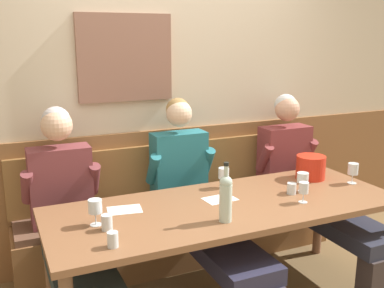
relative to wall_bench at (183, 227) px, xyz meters
name	(u,v)px	position (x,y,z in m)	size (l,w,h in m)	color
room_wall_back	(169,85)	(0.00, 0.26, 1.12)	(6.80, 0.12, 2.80)	beige
wood_wainscot_panel	(173,190)	(0.00, 0.21, 0.24)	(6.80, 0.03, 1.05)	brown
wall_bench	(183,227)	(0.00, 0.00, 0.00)	(2.59, 0.42, 0.94)	brown
dining_table	(227,215)	(0.00, -0.73, 0.38)	(2.29, 0.87, 0.73)	brown
person_center_left_seat	(71,223)	(-0.93, -0.39, 0.35)	(0.53, 1.33, 1.32)	#24312F
person_right_seat	(200,204)	(-0.04, -0.40, 0.34)	(0.52, 1.32, 1.33)	#37313F
person_center_right_seat	(311,185)	(0.95, -0.39, 0.34)	(0.53, 1.33, 1.31)	#372E2E
ice_bucket	(311,167)	(0.83, -0.51, 0.54)	(0.22, 0.22, 0.18)	red
wine_bottle_amber_mid	(226,197)	(-0.14, -0.96, 0.60)	(0.08, 0.08, 0.36)	#B9CEBD
wine_glass_right_end	(353,169)	(1.04, -0.73, 0.56)	(0.07, 0.07, 0.15)	silver
wine_glass_near_bucket	(304,188)	(0.46, -0.90, 0.55)	(0.06, 0.06, 0.14)	silver
wine_glass_center_rear	(303,179)	(0.59, -0.73, 0.55)	(0.08, 0.08, 0.14)	silver
wine_glass_left_end	(95,208)	(-0.84, -0.71, 0.56)	(0.08, 0.08, 0.15)	silver
wine_glass_by_bottle	(224,174)	(0.13, -0.43, 0.55)	(0.08, 0.08, 0.15)	silver
water_tumbler_right	(292,188)	(0.49, -0.74, 0.49)	(0.06, 0.06, 0.08)	silver
water_tumbler_center	(107,222)	(-0.80, -0.80, 0.50)	(0.06, 0.06, 0.09)	silver
water_tumbler_left	(113,240)	(-0.82, -1.02, 0.49)	(0.06, 0.06, 0.08)	silver
tasting_sheet_left_guest	(125,210)	(-0.63, -0.56, 0.45)	(0.21, 0.15, 0.00)	white
tasting_sheet_right_guest	(219,199)	(0.00, -0.63, 0.45)	(0.21, 0.15, 0.00)	white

